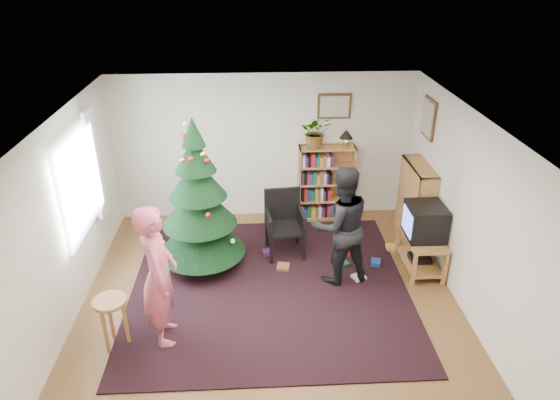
{
  "coord_description": "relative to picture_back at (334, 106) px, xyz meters",
  "views": [
    {
      "loc": [
        -0.16,
        -5.39,
        4.21
      ],
      "look_at": [
        0.17,
        0.82,
        1.1
      ],
      "focal_mm": 32.0,
      "sensor_mm": 36.0,
      "label": 1
    }
  ],
  "objects": [
    {
      "name": "tv_stand",
      "position": [
        1.07,
        -1.83,
        -1.63
      ],
      "size": [
        0.5,
        0.9,
        0.55
      ],
      "color": "#A77A3B",
      "rests_on": "floor"
    },
    {
      "name": "picture_back",
      "position": [
        0.0,
        0.0,
        0.0
      ],
      "size": [
        0.55,
        0.03,
        0.42
      ],
      "color": "#4C3319",
      "rests_on": "wall_back"
    },
    {
      "name": "wall_left",
      "position": [
        -3.65,
        -2.48,
        -0.7
      ],
      "size": [
        0.02,
        5.0,
        2.5
      ],
      "primitive_type": "cube",
      "color": "silver",
      "rests_on": "floor"
    },
    {
      "name": "christmas_tree",
      "position": [
        -2.12,
        -1.57,
        -1.0
      ],
      "size": [
        1.26,
        1.26,
        2.29
      ],
      "rotation": [
        0.0,
        0.0,
        -0.11
      ],
      "color": "#3F2816",
      "rests_on": "rug"
    },
    {
      "name": "stool",
      "position": [
        -3.01,
        -3.19,
        -1.45
      ],
      "size": [
        0.39,
        0.39,
        0.65
      ],
      "color": "#A77A3B",
      "rests_on": "floor"
    },
    {
      "name": "bookshelf_back",
      "position": [
        -0.1,
        -0.14,
        -1.29
      ],
      "size": [
        0.95,
        0.3,
        1.3
      ],
      "color": "#A77A3B",
      "rests_on": "floor"
    },
    {
      "name": "floor",
      "position": [
        -1.15,
        -2.48,
        -1.95
      ],
      "size": [
        5.0,
        5.0,
        0.0
      ],
      "primitive_type": "plane",
      "color": "brown",
      "rests_on": "ground"
    },
    {
      "name": "armchair",
      "position": [
        -0.88,
        -1.22,
        -1.4
      ],
      "size": [
        0.61,
        0.61,
        1.01
      ],
      "rotation": [
        0.0,
        0.0,
        0.11
      ],
      "color": "black",
      "rests_on": "rug"
    },
    {
      "name": "floor_clutter",
      "position": [
        -0.09,
        -1.62,
        -1.91
      ],
      "size": [
        2.17,
        0.95,
        0.08
      ],
      "color": "#A51E19",
      "rests_on": "rug"
    },
    {
      "name": "table_lamp",
      "position": [
        0.2,
        -0.14,
        -0.45
      ],
      "size": [
        0.22,
        0.22,
        0.3
      ],
      "color": "#A57F33",
      "rests_on": "bookshelf_back"
    },
    {
      "name": "wall_front",
      "position": [
        -1.15,
        -4.97,
        -0.7
      ],
      "size": [
        5.0,
        0.02,
        2.5
      ],
      "primitive_type": "cube",
      "color": "silver",
      "rests_on": "floor"
    },
    {
      "name": "wall_right",
      "position": [
        1.35,
        -2.48,
        -0.7
      ],
      "size": [
        0.02,
        5.0,
        2.5
      ],
      "primitive_type": "cube",
      "color": "silver",
      "rests_on": "floor"
    },
    {
      "name": "ceiling",
      "position": [
        -1.15,
        -2.48,
        0.55
      ],
      "size": [
        5.0,
        5.0,
        0.0
      ],
      "primitive_type": "plane",
      "rotation": [
        3.14,
        0.0,
        0.0
      ],
      "color": "white",
      "rests_on": "wall_back"
    },
    {
      "name": "potted_plant",
      "position": [
        -0.3,
        -0.14,
        -0.38
      ],
      "size": [
        0.5,
        0.44,
        0.53
      ],
      "primitive_type": "imported",
      "rotation": [
        0.0,
        0.0,
        -0.06
      ],
      "color": "gray",
      "rests_on": "bookshelf_back"
    },
    {
      "name": "rug",
      "position": [
        -1.15,
        -2.17,
        -1.94
      ],
      "size": [
        3.8,
        3.6,
        0.02
      ],
      "primitive_type": "cube",
      "color": "black",
      "rests_on": "floor"
    },
    {
      "name": "curtain",
      "position": [
        -3.58,
        -1.18,
        -0.45
      ],
      "size": [
        0.06,
        0.35,
        1.6
      ],
      "primitive_type": "cube",
      "color": "white",
      "rests_on": "wall_left"
    },
    {
      "name": "wall_back",
      "position": [
        -1.15,
        0.02,
        -0.7
      ],
      "size": [
        5.0,
        0.02,
        2.5
      ],
      "primitive_type": "cube",
      "color": "silver",
      "rests_on": "floor"
    },
    {
      "name": "picture_right",
      "position": [
        1.33,
        -0.73,
        0.0
      ],
      "size": [
        0.03,
        0.5,
        0.6
      ],
      "color": "#4C3319",
      "rests_on": "wall_right"
    },
    {
      "name": "person_standing",
      "position": [
        -2.44,
        -3.1,
        -1.06
      ],
      "size": [
        0.52,
        0.71,
        1.78
      ],
      "primitive_type": "imported",
      "rotation": [
        0.0,
        0.0,
        1.72
      ],
      "color": "#CD5268",
      "rests_on": "rug"
    },
    {
      "name": "window_pane",
      "position": [
        -3.62,
        -1.88,
        -0.45
      ],
      "size": [
        0.04,
        1.2,
        1.4
      ],
      "primitive_type": "cube",
      "color": "silver",
      "rests_on": "wall_left"
    },
    {
      "name": "bookshelf_right",
      "position": [
        1.19,
        -1.02,
        -1.29
      ],
      "size": [
        0.3,
        0.95,
        1.3
      ],
      "rotation": [
        0.0,
        0.0,
        1.57
      ],
      "color": "#A77A3B",
      "rests_on": "floor"
    },
    {
      "name": "person_by_chair",
      "position": [
        -0.17,
        -2.02,
        -1.09
      ],
      "size": [
        0.97,
        0.83,
        1.73
      ],
      "primitive_type": "imported",
      "rotation": [
        0.0,
        0.0,
        3.37
      ],
      "color": "black",
      "rests_on": "rug"
    },
    {
      "name": "crt_tv",
      "position": [
        1.07,
        -1.83,
        -1.16
      ],
      "size": [
        0.51,
        0.56,
        0.48
      ],
      "color": "black",
      "rests_on": "tv_stand"
    }
  ]
}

